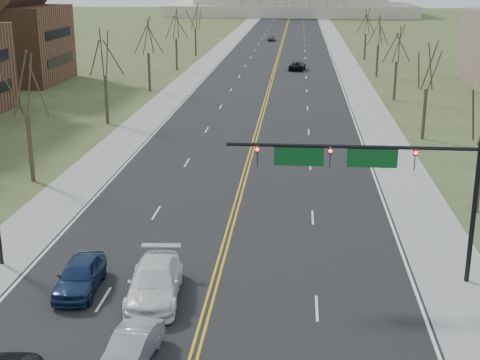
% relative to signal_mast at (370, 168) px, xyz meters
% --- Properties ---
extents(road, '(20.00, 380.00, 0.01)m').
position_rel_signal_mast_xyz_m(road, '(-7.45, 96.50, -5.76)').
color(road, black).
rests_on(road, ground).
extents(cross_road, '(120.00, 14.00, 0.01)m').
position_rel_signal_mast_xyz_m(cross_road, '(-7.45, -7.50, -5.76)').
color(cross_road, black).
rests_on(cross_road, ground).
extents(sidewalk_left, '(4.00, 380.00, 0.03)m').
position_rel_signal_mast_xyz_m(sidewalk_left, '(-19.45, 96.50, -5.75)').
color(sidewalk_left, gray).
rests_on(sidewalk_left, ground).
extents(sidewalk_right, '(4.00, 380.00, 0.03)m').
position_rel_signal_mast_xyz_m(sidewalk_right, '(4.55, 96.50, -5.75)').
color(sidewalk_right, gray).
rests_on(sidewalk_right, ground).
extents(center_line, '(0.42, 380.00, 0.01)m').
position_rel_signal_mast_xyz_m(center_line, '(-7.45, 96.50, -5.75)').
color(center_line, gold).
rests_on(center_line, road).
extents(edge_line_left, '(0.15, 380.00, 0.01)m').
position_rel_signal_mast_xyz_m(edge_line_left, '(-17.25, 96.50, -5.75)').
color(edge_line_left, silver).
rests_on(edge_line_left, road).
extents(edge_line_right, '(0.15, 380.00, 0.01)m').
position_rel_signal_mast_xyz_m(edge_line_right, '(2.35, 96.50, -5.75)').
color(edge_line_right, silver).
rests_on(edge_line_right, road).
extents(signal_mast, '(12.12, 0.44, 7.20)m').
position_rel_signal_mast_xyz_m(signal_mast, '(0.00, 0.00, 0.00)').
color(signal_mast, black).
rests_on(signal_mast, ground).
extents(tree_l_0, '(3.96, 3.96, 9.00)m').
position_rel_signal_mast_xyz_m(tree_l_0, '(-22.95, 14.50, 1.18)').
color(tree_l_0, '#32261D').
rests_on(tree_l_0, ground).
extents(tree_r_1, '(3.74, 3.74, 8.50)m').
position_rel_signal_mast_xyz_m(tree_r_1, '(8.05, 30.50, 0.79)').
color(tree_r_1, '#32261D').
rests_on(tree_r_1, ground).
extents(tree_l_1, '(3.96, 3.96, 9.00)m').
position_rel_signal_mast_xyz_m(tree_l_1, '(-22.95, 34.50, 1.18)').
color(tree_l_1, '#32261D').
rests_on(tree_l_1, ground).
extents(tree_r_2, '(3.74, 3.74, 8.50)m').
position_rel_signal_mast_xyz_m(tree_r_2, '(8.05, 50.50, 0.79)').
color(tree_r_2, '#32261D').
rests_on(tree_r_2, ground).
extents(tree_l_2, '(3.96, 3.96, 9.00)m').
position_rel_signal_mast_xyz_m(tree_l_2, '(-22.95, 54.50, 1.18)').
color(tree_l_2, '#32261D').
rests_on(tree_l_2, ground).
extents(tree_r_3, '(3.74, 3.74, 8.50)m').
position_rel_signal_mast_xyz_m(tree_r_3, '(8.05, 70.50, 0.79)').
color(tree_r_3, '#32261D').
rests_on(tree_r_3, ground).
extents(tree_l_3, '(3.96, 3.96, 9.00)m').
position_rel_signal_mast_xyz_m(tree_l_3, '(-22.95, 74.50, 1.18)').
color(tree_l_3, '#32261D').
rests_on(tree_l_3, ground).
extents(tree_r_4, '(3.74, 3.74, 8.50)m').
position_rel_signal_mast_xyz_m(tree_r_4, '(8.05, 90.50, 0.79)').
color(tree_r_4, '#32261D').
rests_on(tree_r_4, ground).
extents(tree_l_4, '(3.96, 3.96, 9.00)m').
position_rel_signal_mast_xyz_m(tree_l_4, '(-22.95, 94.50, 1.18)').
color(tree_l_4, '#32261D').
rests_on(tree_l_4, ground).
extents(car_sb_inner_lead, '(1.94, 4.20, 1.33)m').
position_rel_signal_mast_xyz_m(car_sb_inner_lead, '(-9.80, -8.67, -5.08)').
color(car_sb_inner_lead, '#9FA0A7').
rests_on(car_sb_inner_lead, road).
extents(car_sb_inner_second, '(2.83, 5.97, 1.68)m').
position_rel_signal_mast_xyz_m(car_sb_inner_second, '(-10.03, -3.17, -4.91)').
color(car_sb_inner_second, white).
rests_on(car_sb_inner_second, road).
extents(car_sb_outer_second, '(2.06, 4.66, 1.56)m').
position_rel_signal_mast_xyz_m(car_sb_outer_second, '(-13.80, -2.65, -4.97)').
color(car_sb_outer_second, navy).
rests_on(car_sb_outer_second, road).
extents(car_far_nb, '(2.93, 5.20, 1.37)m').
position_rel_signal_mast_xyz_m(car_far_nb, '(-3.81, 76.50, -5.06)').
color(car_far_nb, black).
rests_on(car_far_nb, road).
extents(car_far_sb, '(1.81, 4.24, 1.43)m').
position_rel_signal_mast_xyz_m(car_far_sb, '(-10.11, 125.15, -5.04)').
color(car_far_sb, '#565A5E').
rests_on(car_far_sb, road).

